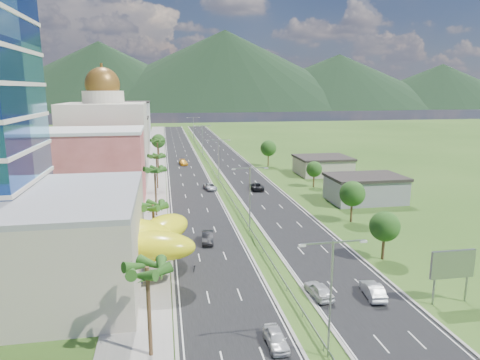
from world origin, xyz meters
TOP-DOWN VIEW (x-y plane):
  - ground at (0.00, 0.00)m, footprint 500.00×500.00m
  - road_left at (-7.50, 90.00)m, footprint 11.00×260.00m
  - road_right at (7.50, 90.00)m, footprint 11.00×260.00m
  - sidewalk_left at (-17.00, 90.00)m, footprint 7.00×260.00m
  - median_guardrail at (0.00, 71.99)m, footprint 0.10×216.06m
  - streetlight_median_a at (0.00, -25.00)m, footprint 6.04×0.25m
  - streetlight_median_b at (0.00, 10.00)m, footprint 6.04×0.25m
  - streetlight_median_c at (0.00, 50.00)m, footprint 6.04×0.25m
  - streetlight_median_d at (0.00, 95.00)m, footprint 6.04×0.25m
  - streetlight_median_e at (0.00, 140.00)m, footprint 6.04×0.25m
  - mall_podium at (-32.00, -6.00)m, footprint 30.00×24.00m
  - lime_canopy at (-20.00, -4.00)m, footprint 18.00×15.00m
  - pink_shophouse at (-28.00, 32.00)m, footprint 20.00×15.00m
  - domed_building at (-28.00, 55.00)m, footprint 20.00×20.00m
  - midrise_grey at (-27.00, 80.00)m, footprint 16.00×15.00m
  - midrise_beige at (-27.00, 102.00)m, footprint 16.00×15.00m
  - midrise_white at (-27.00, 125.00)m, footprint 16.00×15.00m
  - billboard at (17.00, -18.00)m, footprint 5.20×0.35m
  - shed_near at (28.00, 25.00)m, footprint 15.00×10.00m
  - shed_far at (30.00, 55.00)m, footprint 14.00×12.00m
  - palm_tree_a at (-15.50, -22.00)m, footprint 3.60×3.60m
  - palm_tree_b at (-15.50, 2.00)m, footprint 3.60×3.60m
  - palm_tree_c at (-15.50, 22.00)m, footprint 3.60×3.60m
  - palm_tree_d at (-15.50, 45.00)m, footprint 3.60×3.60m
  - palm_tree_e at (-15.50, 70.00)m, footprint 3.60×3.60m
  - leafy_tree_lfar at (-15.50, 95.00)m, footprint 4.90×4.90m
  - leafy_tree_ra at (16.00, -5.00)m, footprint 4.20×4.20m
  - leafy_tree_rb at (19.00, 12.00)m, footprint 4.55×4.55m
  - leafy_tree_rc at (22.00, 40.00)m, footprint 3.85×3.85m
  - leafy_tree_rd at (18.00, 70.00)m, footprint 4.90×4.90m
  - mountain_ridge at (60.00, 450.00)m, footprint 860.00×140.00m
  - car_white_near_left at (-4.11, -22.54)m, footprint 1.78×4.40m
  - car_dark_left at (-7.49, 5.88)m, footprint 2.23×5.15m
  - car_silver_mid_left at (-3.20, 41.29)m, footprint 3.24×5.59m
  - car_yellow_far_left at (-7.83, 76.72)m, footprint 2.85×5.66m
  - car_white_near_right at (3.20, -14.07)m, footprint 2.42×5.03m
  - car_silver_right at (9.27, -15.22)m, footprint 2.43×5.19m
  - car_dark_far_right at (7.54, 39.48)m, footprint 2.77×5.96m
  - motorcycle at (-10.35, -4.32)m, footprint 0.76×1.78m

SIDE VIEW (x-z plane):
  - ground at x=0.00m, z-range 0.00..0.00m
  - mountain_ridge at x=60.00m, z-range -45.00..45.00m
  - road_left at x=-7.50m, z-range 0.00..0.04m
  - road_right at x=7.50m, z-range 0.00..0.04m
  - sidewalk_left at x=-17.00m, z-range 0.00..0.12m
  - motorcycle at x=-10.35m, z-range 0.04..1.14m
  - median_guardrail at x=0.00m, z-range 0.24..1.00m
  - car_silver_mid_left at x=-3.20m, z-range 0.04..1.50m
  - car_white_near_left at x=-4.11m, z-range 0.04..1.54m
  - car_yellow_far_left at x=-7.83m, z-range 0.04..1.62m
  - car_silver_right at x=9.27m, z-range 0.04..1.69m
  - car_dark_left at x=-7.49m, z-range 0.04..1.69m
  - car_dark_far_right at x=7.54m, z-range 0.04..1.69m
  - car_white_near_right at x=3.20m, z-range 0.04..1.70m
  - shed_far at x=30.00m, z-range 0.00..4.40m
  - shed_near at x=28.00m, z-range 0.00..5.00m
  - leafy_tree_rc at x=22.00m, z-range 1.21..7.54m
  - billboard at x=17.00m, z-range 1.32..7.52m
  - leafy_tree_ra at x=16.00m, z-range 1.33..8.23m
  - lime_canopy at x=-20.00m, z-range 1.29..8.69m
  - leafy_tree_rb at x=19.00m, z-range 1.44..8.92m
  - mall_podium at x=-32.00m, z-range 0.00..11.00m
  - leafy_tree_lfar at x=-15.50m, z-range 1.55..9.60m
  - leafy_tree_rd at x=18.00m, z-range 1.55..9.60m
  - midrise_beige at x=-27.00m, z-range 0.00..13.00m
  - streetlight_median_a at x=0.00m, z-range 1.25..12.25m
  - streetlight_median_b at x=0.00m, z-range 1.25..12.25m
  - streetlight_median_c at x=0.00m, z-range 1.25..12.25m
  - streetlight_median_d at x=0.00m, z-range 1.25..12.25m
  - streetlight_median_e at x=0.00m, z-range 1.25..12.25m
  - palm_tree_b at x=-15.50m, z-range 3.01..11.11m
  - pink_shophouse at x=-28.00m, z-range 0.00..15.00m
  - palm_tree_d at x=-15.50m, z-range 3.24..11.84m
  - midrise_grey at x=-27.00m, z-range 0.00..16.00m
  - palm_tree_a at x=-15.50m, z-range 3.47..12.57m
  - palm_tree_e at x=-15.50m, z-range 3.61..13.01m
  - palm_tree_c at x=-15.50m, z-range 3.70..13.30m
  - midrise_white at x=-27.00m, z-range 0.00..18.00m
  - domed_building at x=-28.00m, z-range -3.00..25.70m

